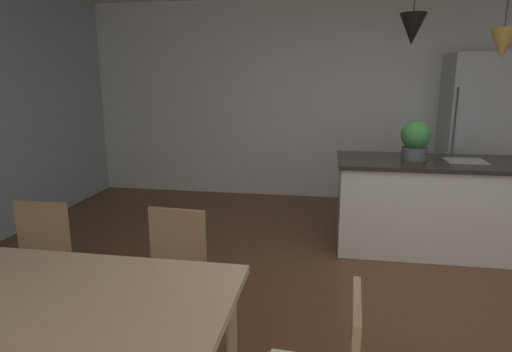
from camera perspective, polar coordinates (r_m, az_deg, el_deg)
ground_plane at (r=3.38m, az=20.72°, el=-18.17°), size 10.00×8.40×0.04m
wall_back_kitchen at (r=6.15m, az=16.09°, el=9.38°), size 10.00×0.12×2.70m
dining_table at (r=2.31m, az=-30.73°, el=-14.42°), size 2.09×0.91×0.76m
chair_far_left at (r=3.25m, az=-27.37°, el=-10.41°), size 0.40×0.40×0.87m
chair_far_right at (r=2.81m, az=-11.30°, el=-12.82°), size 0.43×0.43×0.87m
kitchen_island at (r=4.60m, az=23.18°, el=-3.51°), size 2.01×0.84×0.91m
refrigerator at (r=6.01m, az=26.78°, el=4.90°), size 0.72×0.67×1.96m
pendant_over_island_main at (r=4.37m, az=19.97°, el=17.82°), size 0.24×0.24×0.73m
pendant_over_island_aux at (r=4.56m, az=29.87°, el=14.96°), size 0.25×0.25×0.86m
potted_plant_on_island at (r=4.41m, az=20.34°, el=4.53°), size 0.28×0.28×0.38m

